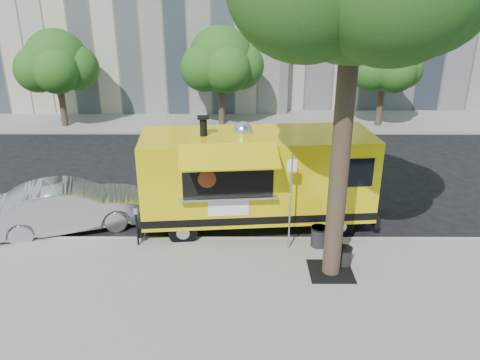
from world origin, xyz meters
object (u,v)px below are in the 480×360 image
at_px(far_tree_c, 385,62).
at_px(trash_bin_left, 319,236).
at_px(sign_post, 291,197).
at_px(far_tree_a, 56,61).
at_px(trash_bin_right, 344,255).
at_px(sedan, 69,206).
at_px(far_tree_b, 221,59).
at_px(parking_meter, 136,220).
at_px(food_truck, 256,177).

xyz_separation_m(far_tree_c, trash_bin_left, (-5.52, -13.79, -3.24)).
bearing_deg(far_tree_c, sign_post, -114.81).
bearing_deg(far_tree_a, trash_bin_right, -48.51).
distance_m(far_tree_a, trash_bin_right, 19.94).
relative_size(sedan, trash_bin_left, 7.82).
bearing_deg(sign_post, trash_bin_left, 10.09).
bearing_deg(far_tree_b, parking_meter, -98.10).
relative_size(food_truck, trash_bin_left, 12.53).
relative_size(sign_post, parking_meter, 2.25).
bearing_deg(trash_bin_left, far_tree_c, 68.16).
xyz_separation_m(food_truck, trash_bin_left, (1.87, -1.55, -1.29)).
height_order(food_truck, trash_bin_left, food_truck).
relative_size(far_tree_c, sign_post, 1.74).
height_order(far_tree_a, sign_post, far_tree_a).
bearing_deg(far_tree_b, trash_bin_left, -76.14).
height_order(sign_post, parking_meter, sign_post).
bearing_deg(sign_post, food_truck, 118.76).
relative_size(far_tree_a, sedan, 1.10).
bearing_deg(food_truck, parking_meter, -162.25).
xyz_separation_m(parking_meter, trash_bin_right, (6.03, -1.08, -0.55)).
bearing_deg(trash_bin_left, sedan, 170.14).
bearing_deg(trash_bin_right, sedan, 164.10).
bearing_deg(parking_meter, sedan, 151.54).
bearing_deg(food_truck, sign_post, -66.26).
xyz_separation_m(parking_meter, food_truck, (3.61, 1.52, 0.79)).
xyz_separation_m(far_tree_b, far_tree_c, (9.00, -0.30, -0.12)).
bearing_deg(parking_meter, trash_bin_left, -0.37).
bearing_deg(trash_bin_left, far_tree_b, 103.86).
relative_size(far_tree_a, sign_post, 1.79).
bearing_deg(parking_meter, trash_bin_right, -10.12).
distance_m(parking_meter, food_truck, 3.99).
bearing_deg(parking_meter, far_tree_b, 81.90).
distance_m(sign_post, trash_bin_right, 2.22).
relative_size(trash_bin_left, trash_bin_right, 1.17).
xyz_separation_m(far_tree_c, parking_meter, (-11.00, -13.75, -2.74)).
height_order(far_tree_b, sedan, far_tree_b).
bearing_deg(trash_bin_right, far_tree_a, 131.49).
bearing_deg(trash_bin_left, trash_bin_right, -62.14).
relative_size(far_tree_b, sign_post, 1.83).
xyz_separation_m(sign_post, trash_bin_right, (1.48, -0.88, -1.41)).
bearing_deg(far_tree_a, food_truck, -48.84).
xyz_separation_m(sign_post, food_truck, (-0.94, 1.72, -0.08)).
bearing_deg(trash_bin_left, food_truck, 140.30).
distance_m(sedan, trash_bin_left, 8.09).
distance_m(far_tree_a, sedan, 13.43).
xyz_separation_m(far_tree_a, food_truck, (10.61, -12.13, -2.00)).
xyz_separation_m(food_truck, trash_bin_right, (2.42, -2.59, -1.34)).
xyz_separation_m(far_tree_b, trash_bin_right, (4.03, -15.13, -3.40)).
relative_size(far_tree_c, food_truck, 0.67).
bearing_deg(far_tree_b, sign_post, -79.85).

